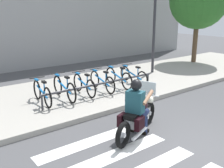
# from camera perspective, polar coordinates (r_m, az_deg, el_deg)

# --- Properties ---
(ground_plane) EXTENTS (48.00, 48.00, 0.00)m
(ground_plane) POSITION_cam_1_polar(r_m,az_deg,el_deg) (6.20, 16.08, -13.36)
(ground_plane) COLOR #4C4C4F
(sidewalk) EXTENTS (24.00, 4.40, 0.15)m
(sidewalk) POSITION_cam_1_polar(r_m,az_deg,el_deg) (9.56, -7.93, -1.96)
(sidewalk) COLOR #A8A399
(sidewalk) RESTS_ON ground
(crosswalk_stripe_3) EXTENTS (2.80, 0.40, 0.01)m
(crosswalk_stripe_3) POSITION_cam_1_polar(r_m,az_deg,el_deg) (5.74, 0.26, -15.18)
(crosswalk_stripe_3) COLOR white
(crosswalk_stripe_3) RESTS_ON ground
(crosswalk_stripe_4) EXTENTS (2.80, 0.40, 0.01)m
(crosswalk_stripe_4) POSITION_cam_1_polar(r_m,az_deg,el_deg) (6.30, -4.35, -12.20)
(crosswalk_stripe_4) COLOR white
(crosswalk_stripe_4) RESTS_ON ground
(motorcycle) EXTENTS (1.97, 0.97, 1.20)m
(motorcycle) POSITION_cam_1_polar(r_m,az_deg,el_deg) (6.46, 5.56, -7.13)
(motorcycle) COLOR black
(motorcycle) RESTS_ON ground
(rider) EXTENTS (0.75, 0.69, 1.42)m
(rider) POSITION_cam_1_polar(r_m,az_deg,el_deg) (6.26, 5.32, -4.31)
(rider) COLOR #1E4C59
(rider) RESTS_ON ground
(bicycle_0) EXTENTS (0.48, 1.59, 0.77)m
(bicycle_0) POSITION_cam_1_polar(r_m,az_deg,el_deg) (8.39, -14.83, -1.82)
(bicycle_0) COLOR black
(bicycle_0) RESTS_ON sidewalk
(bicycle_1) EXTENTS (0.48, 1.74, 0.80)m
(bicycle_1) POSITION_cam_1_polar(r_m,az_deg,el_deg) (8.69, -10.28, -0.85)
(bicycle_1) COLOR black
(bicycle_1) RESTS_ON sidewalk
(bicycle_2) EXTENTS (0.48, 1.58, 0.76)m
(bicycle_2) POSITION_cam_1_polar(r_m,az_deg,el_deg) (9.05, -6.05, -0.12)
(bicycle_2) COLOR black
(bicycle_2) RESTS_ON sidewalk
(bicycle_3) EXTENTS (0.48, 1.67, 0.75)m
(bicycle_3) POSITION_cam_1_polar(r_m,az_deg,el_deg) (9.46, -2.17, 0.62)
(bicycle_3) COLOR black
(bicycle_3) RESTS_ON sidewalk
(bicycle_4) EXTENTS (0.48, 1.70, 0.79)m
(bicycle_4) POSITION_cam_1_polar(r_m,az_deg,el_deg) (9.90, 1.38, 1.41)
(bicycle_4) COLOR black
(bicycle_4) RESTS_ON sidewalk
(bicycle_5) EXTENTS (0.48, 1.69, 0.72)m
(bicycle_5) POSITION_cam_1_polar(r_m,az_deg,el_deg) (10.39, 4.60, 1.90)
(bicycle_5) COLOR black
(bicycle_5) RESTS_ON sidewalk
(bike_rack) EXTENTS (4.38, 0.07, 0.49)m
(bike_rack) POSITION_cam_1_polar(r_m,az_deg,el_deg) (8.79, -2.06, -0.03)
(bike_rack) COLOR #333338
(bike_rack) RESTS_ON sidewalk
(street_lamp) EXTENTS (0.28, 0.28, 4.60)m
(street_lamp) POSITION_cam_1_polar(r_m,az_deg,el_deg) (12.17, 9.18, 14.61)
(street_lamp) COLOR #2D2D33
(street_lamp) RESTS_ON ground
(tree_near_rack) EXTENTS (3.06, 3.06, 5.00)m
(tree_near_rack) POSITION_cam_1_polar(r_m,az_deg,el_deg) (15.34, 18.15, 16.81)
(tree_near_rack) COLOR brown
(tree_near_rack) RESTS_ON ground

